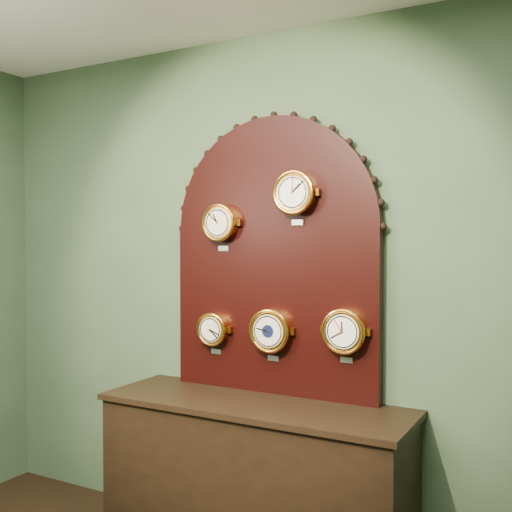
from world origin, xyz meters
The scene contains 8 objects.
wall_back centered at (0.00, 2.50, 1.40)m, with size 4.00×4.00×0.00m, color #3D553A.
shop_counter centered at (0.00, 2.23, 0.40)m, with size 1.60×0.50×0.80m, color black.
display_board centered at (0.00, 2.45, 1.63)m, with size 1.26×0.06×1.53m.
roman_clock centered at (-0.30, 2.38, 1.76)m, with size 0.21×0.08×0.26m.
arabic_clock centered at (0.16, 2.38, 1.91)m, with size 0.23×0.08×0.28m.
hygrometer centered at (-0.35, 2.38, 1.16)m, with size 0.19×0.08×0.24m.
barometer centered at (0.02, 2.38, 1.18)m, with size 0.24×0.08×0.29m.
tide_clock centered at (0.43, 2.38, 1.21)m, with size 0.23×0.08×0.28m.
Camera 1 is at (1.50, -0.49, 1.67)m, focal length 42.74 mm.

